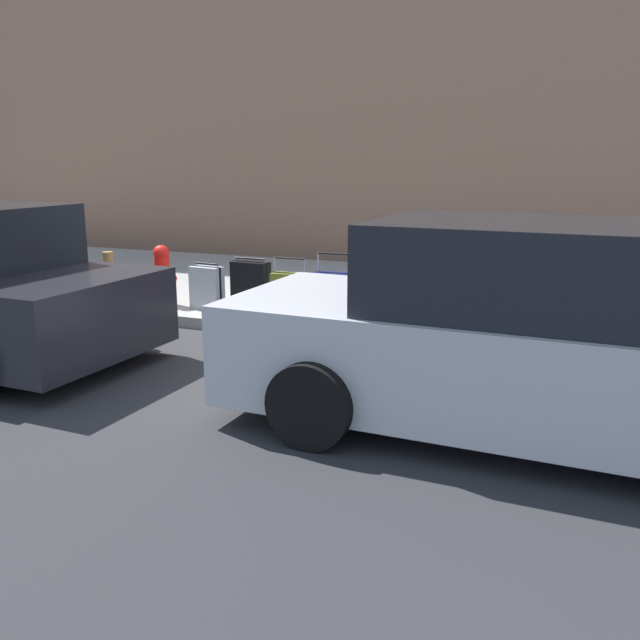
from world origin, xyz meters
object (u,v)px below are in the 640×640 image
suitcase_silver_8 (207,288)px  bollard_post (109,277)px  suitcase_maroon_4 (376,297)px  suitcase_black_0 (582,312)px  suitcase_olive_6 (290,294)px  suitcase_red_2 (474,300)px  fire_hydrant (162,273)px  parked_car_silver_0 (544,339)px  suitcase_teal_3 (425,302)px  suitcase_black_7 (251,286)px  suitcase_silver_1 (525,311)px  suitcase_navy_5 (333,296)px

suitcase_silver_8 → bollard_post: bollard_post is taller
suitcase_maroon_4 → bollard_post: bearing=1.7°
bollard_post → suitcase_black_0: bearing=-178.9°
suitcase_black_0 → suitcase_olive_6: suitcase_black_0 is taller
suitcase_red_2 → suitcase_olive_6: bearing=1.8°
fire_hydrant → parked_car_silver_0: 5.52m
suitcase_teal_3 → fire_hydrant: (3.54, -0.01, 0.11)m
suitcase_olive_6 → suitcase_silver_8: 1.14m
suitcase_black_7 → fire_hydrant: size_ratio=0.87×
suitcase_silver_1 → suitcase_teal_3: suitcase_silver_1 is taller
suitcase_black_7 → suitcase_silver_8: size_ratio=1.12×
suitcase_silver_1 → suitcase_maroon_4: suitcase_maroon_4 is taller
suitcase_silver_1 → suitcase_olive_6: 2.78m
suitcase_navy_5 → suitcase_black_7: size_ratio=1.18×
suitcase_maroon_4 → parked_car_silver_0: parked_car_silver_0 is taller
suitcase_navy_5 → bollard_post: (3.14, 0.20, 0.06)m
suitcase_red_2 → suitcase_olive_6: size_ratio=1.04×
suitcase_red_2 → fire_hydrant: (4.07, 0.07, 0.06)m
suitcase_maroon_4 → suitcase_olive_6: bearing=-2.3°
suitcase_teal_3 → fire_hydrant: size_ratio=1.02×
suitcase_red_2 → parked_car_silver_0: parked_car_silver_0 is taller
bollard_post → suitcase_silver_1: bearing=-178.3°
suitcase_silver_1 → suitcase_silver_8: 3.91m
suitcase_black_7 → suitcase_silver_8: bearing=14.0°
suitcase_red_2 → bollard_post: 4.82m
suitcase_black_0 → suitcase_olive_6: bearing=-0.8°
suitcase_teal_3 → suitcase_navy_5: 1.14m
suitcase_black_0 → suitcase_silver_8: bearing=0.3°
suitcase_red_2 → suitcase_silver_8: size_ratio=1.25×
suitcase_black_7 → suitcase_maroon_4: bearing=176.2°
fire_hydrant → suitcase_silver_8: bearing=174.7°
suitcase_maroon_4 → suitcase_black_7: suitcase_maroon_4 is taller
suitcase_teal_3 → suitcase_maroon_4: (0.57, 0.02, 0.02)m
suitcase_silver_1 → suitcase_black_7: suitcase_silver_1 is taller
suitcase_maroon_4 → fire_hydrant: (2.96, -0.04, 0.09)m
suitcase_black_7 → suitcase_olive_6: bearing=173.1°
suitcase_red_2 → suitcase_silver_1: bearing=173.2°
suitcase_olive_6 → suitcase_red_2: bearing=-178.2°
suitcase_teal_3 → suitcase_olive_6: size_ratio=1.10×
suitcase_navy_5 → fire_hydrant: size_ratio=1.02×
suitcase_navy_5 → suitcase_black_0: bearing=178.1°
suitcase_silver_1 → suitcase_olive_6: suitcase_silver_1 is taller
suitcase_teal_3 → suitcase_black_7: size_ratio=1.17×
suitcase_silver_8 → suitcase_olive_6: bearing=-176.4°
suitcase_olive_6 → suitcase_silver_8: size_ratio=1.20×
suitcase_red_2 → parked_car_silver_0: (-0.89, 2.48, 0.26)m
suitcase_silver_1 → bollard_post: 5.37m
suitcase_black_0 → suitcase_maroon_4: size_ratio=1.01×
bollard_post → parked_car_silver_0: parked_car_silver_0 is taller
suitcase_silver_1 → suitcase_silver_8: bearing=1.1°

